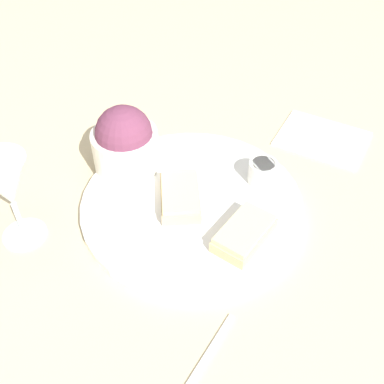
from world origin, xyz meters
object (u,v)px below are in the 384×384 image
cheese_toast_near (180,197)px  napkin (322,138)px  salad_bowl (125,142)px  fork (195,376)px  wine_glass (7,186)px  cheese_toast_far (244,233)px  sauce_ramekin (263,171)px

cheese_toast_near → napkin: cheese_toast_near is taller
salad_bowl → fork: size_ratio=0.71×
wine_glass → fork: (-0.23, -0.23, -0.10)m
wine_glass → cheese_toast_far: bearing=-97.5°
wine_glass → napkin: (0.19, -0.49, -0.10)m
napkin → fork: 0.49m
cheese_toast_near → fork: bearing=-179.6°
cheese_toast_near → fork: (-0.27, -0.00, -0.02)m
cheese_toast_far → napkin: size_ratio=0.57×
cheese_toast_far → napkin: bearing=-37.4°
sauce_ramekin → fork: size_ratio=0.29×
cheese_toast_near → wine_glass: 0.24m
salad_bowl → cheese_toast_near: (-0.09, -0.08, -0.04)m
napkin → fork: same height
sauce_ramekin → cheese_toast_near: bearing=106.5°
napkin → salad_bowl: bearing=100.0°
napkin → sauce_ramekin: bearing=131.0°
cheese_toast_near → wine_glass: wine_glass is taller
sauce_ramekin → napkin: (0.11, -0.13, -0.03)m
cheese_toast_near → cheese_toast_far: size_ratio=0.89×
salad_bowl → cheese_toast_far: bearing=-135.6°
salad_bowl → sauce_ramekin: bearing=-104.2°
salad_bowl → fork: bearing=-166.8°
cheese_toast_near → napkin: size_ratio=0.50×
wine_glass → napkin: bearing=-68.9°
cheese_toast_far → wine_glass: (0.04, 0.32, 0.07)m
cheese_toast_near → fork: cheese_toast_near is taller
sauce_ramekin → wine_glass: 0.37m
cheese_toast_near → cheese_toast_far: (-0.08, -0.09, -0.00)m
salad_bowl → cheese_toast_near: bearing=-138.6°
salad_bowl → cheese_toast_near: salad_bowl is taller
cheese_toast_far → wine_glass: bearing=82.5°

